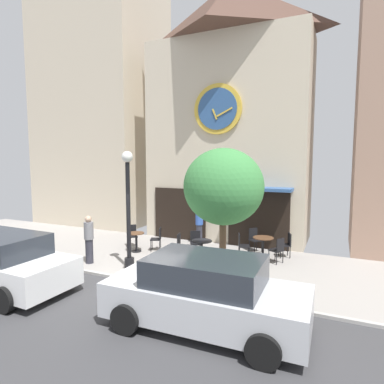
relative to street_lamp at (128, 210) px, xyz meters
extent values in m
cube|color=gray|center=(0.86, 1.69, -1.99)|extent=(25.94, 5.25, 0.05)
cube|color=#38383A|center=(0.86, -3.48, -1.99)|extent=(25.94, 5.08, 0.05)
cube|color=#A8A5A0|center=(0.86, -0.91, -1.93)|extent=(25.94, 0.12, 0.08)
cube|color=beige|center=(1.51, 5.81, 2.46)|extent=(7.11, 2.98, 8.86)
pyramid|color=#4C3328|center=(1.51, 5.81, 8.17)|extent=(6.40, 4.17, 2.55)
cylinder|color=gold|center=(1.51, 4.26, 3.70)|extent=(2.08, 0.10, 2.08)
cylinder|color=#2D5184|center=(1.51, 4.20, 3.70)|extent=(1.70, 0.04, 1.70)
cube|color=gold|center=(1.42, 4.16, 3.49)|extent=(0.24, 0.03, 0.45)
cube|color=gold|center=(1.84, 4.16, 3.55)|extent=(0.68, 0.03, 0.37)
cube|color=black|center=(-0.27, 4.28, -0.82)|extent=(2.49, 0.10, 2.30)
cube|color=black|center=(3.29, 4.28, -0.82)|extent=(2.49, 0.10, 2.30)
cube|color=#33568C|center=(3.50, 3.97, 0.48)|extent=(2.28, 0.90, 0.12)
cube|color=beige|center=(-6.50, 6.73, 4.76)|extent=(6.52, 4.83, 13.46)
cylinder|color=black|center=(0.00, 0.00, -1.79)|extent=(0.32, 0.32, 0.36)
cylinder|color=black|center=(0.00, 0.00, -0.21)|extent=(0.14, 0.14, 3.51)
sphere|color=white|center=(0.00, 0.00, 1.72)|extent=(0.36, 0.36, 0.36)
cylinder|color=brown|center=(3.21, 0.11, -0.96)|extent=(0.20, 0.20, 2.02)
ellipsoid|color=#3D8442|center=(3.21, 0.11, 0.86)|extent=(2.32, 2.09, 2.20)
cylinder|color=black|center=(-0.92, 1.75, -1.60)|extent=(0.07, 0.07, 0.73)
cylinder|color=black|center=(-0.92, 1.75, -1.95)|extent=(0.40, 0.40, 0.03)
cylinder|color=brown|center=(-0.92, 1.75, -1.23)|extent=(0.64, 0.64, 0.03)
cylinder|color=black|center=(1.88, 1.74, -1.60)|extent=(0.07, 0.07, 0.73)
cylinder|color=black|center=(1.88, 1.74, -1.95)|extent=(0.40, 0.40, 0.03)
cylinder|color=black|center=(1.88, 1.74, -1.24)|extent=(0.72, 0.72, 0.03)
cylinder|color=black|center=(3.77, 3.05, -1.60)|extent=(0.07, 0.07, 0.74)
cylinder|color=black|center=(3.77, 3.05, -1.95)|extent=(0.40, 0.40, 0.03)
cylinder|color=brown|center=(3.77, 3.05, -1.23)|extent=(0.75, 0.75, 0.03)
cube|color=black|center=(-1.43, 2.23, -1.52)|extent=(0.57, 0.57, 0.04)
cube|color=black|center=(-1.55, 2.37, -1.29)|extent=(0.31, 0.29, 0.45)
cylinder|color=black|center=(-1.44, 1.99, -1.74)|extent=(0.03, 0.03, 0.45)
cylinder|color=black|center=(-1.19, 2.22, -1.74)|extent=(0.03, 0.03, 0.45)
cylinder|color=black|center=(-1.67, 2.24, -1.74)|extent=(0.03, 0.03, 0.45)
cylinder|color=black|center=(-1.42, 2.47, -1.74)|extent=(0.03, 0.03, 0.45)
cube|color=black|center=(1.15, 1.75, -1.52)|extent=(0.48, 0.48, 0.04)
cube|color=black|center=(0.97, 1.72, -1.29)|extent=(0.12, 0.38, 0.45)
cylinder|color=black|center=(1.35, 1.62, -1.74)|extent=(0.03, 0.03, 0.45)
cylinder|color=black|center=(1.28, 1.96, -1.74)|extent=(0.03, 0.03, 0.45)
cylinder|color=black|center=(1.02, 1.55, -1.74)|extent=(0.03, 0.03, 0.45)
cylinder|color=black|center=(0.94, 1.88, -1.74)|extent=(0.03, 0.03, 0.45)
cube|color=black|center=(-0.31, 2.22, -1.52)|extent=(0.53, 0.53, 0.04)
cube|color=black|center=(-0.14, 2.29, -1.29)|extent=(0.19, 0.36, 0.45)
cylinder|color=black|center=(-0.53, 2.31, -1.74)|extent=(0.03, 0.03, 0.45)
cylinder|color=black|center=(-0.40, 2.00, -1.74)|extent=(0.03, 0.03, 0.45)
cylinder|color=black|center=(-0.22, 2.44, -1.74)|extent=(0.03, 0.03, 0.45)
cylinder|color=black|center=(-0.09, 2.13, -1.74)|extent=(0.03, 0.03, 0.45)
cube|color=black|center=(3.34, 3.69, -1.52)|extent=(0.56, 0.56, 0.04)
cube|color=black|center=(3.21, 3.81, -1.29)|extent=(0.28, 0.31, 0.45)
cylinder|color=black|center=(3.36, 3.45, -1.74)|extent=(0.03, 0.03, 0.45)
cylinder|color=black|center=(3.58, 3.71, -1.74)|extent=(0.03, 0.03, 0.45)
cylinder|color=black|center=(3.10, 3.67, -1.74)|extent=(0.03, 0.03, 0.45)
cylinder|color=black|center=(3.32, 3.93, -1.74)|extent=(0.03, 0.03, 0.45)
cube|color=black|center=(1.40, 2.27, -1.52)|extent=(0.54, 0.54, 0.04)
cube|color=black|center=(1.31, 2.43, -1.29)|extent=(0.36, 0.21, 0.45)
cylinder|color=black|center=(1.32, 2.04, -1.74)|extent=(0.03, 0.03, 0.45)
cylinder|color=black|center=(1.62, 2.20, -1.74)|extent=(0.03, 0.03, 0.45)
cylinder|color=black|center=(1.17, 2.35, -1.74)|extent=(0.03, 0.03, 0.45)
cylinder|color=black|center=(1.47, 2.50, -1.74)|extent=(0.03, 0.03, 0.45)
cube|color=black|center=(4.48, 3.42, -1.52)|extent=(0.52, 0.52, 0.04)
cube|color=black|center=(4.64, 3.49, -1.29)|extent=(0.18, 0.37, 0.45)
cylinder|color=black|center=(4.25, 3.51, -1.74)|extent=(0.03, 0.03, 0.45)
cylinder|color=black|center=(4.38, 3.20, -1.74)|extent=(0.03, 0.03, 0.45)
cylinder|color=black|center=(4.57, 3.64, -1.74)|extent=(0.03, 0.03, 0.45)
cylinder|color=black|center=(4.70, 3.33, -1.74)|extent=(0.03, 0.03, 0.45)
cube|color=black|center=(3.15, 2.68, -1.52)|extent=(0.51, 0.51, 0.04)
cube|color=black|center=(2.98, 2.62, -1.29)|extent=(0.17, 0.37, 0.45)
cylinder|color=black|center=(3.37, 2.58, -1.74)|extent=(0.03, 0.03, 0.45)
cylinder|color=black|center=(3.25, 2.90, -1.74)|extent=(0.03, 0.03, 0.45)
cylinder|color=black|center=(3.05, 2.47, -1.74)|extent=(0.03, 0.03, 0.45)
cylinder|color=black|center=(2.93, 2.78, -1.74)|extent=(0.03, 0.03, 0.45)
cube|color=black|center=(4.31, 2.61, -1.52)|extent=(0.54, 0.54, 0.04)
cube|color=black|center=(4.47, 2.52, -1.29)|extent=(0.22, 0.35, 0.45)
cylinder|color=black|center=(4.25, 2.84, -1.74)|extent=(0.03, 0.03, 0.45)
cylinder|color=black|center=(4.08, 2.54, -1.74)|extent=(0.03, 0.03, 0.45)
cylinder|color=black|center=(4.55, 2.67, -1.74)|extent=(0.03, 0.03, 0.45)
cylinder|color=black|center=(4.38, 2.38, -1.74)|extent=(0.03, 0.03, 0.45)
cylinder|color=#2D2D38|center=(0.90, 3.77, -1.54)|extent=(0.37, 0.37, 0.85)
cylinder|color=#3359B2|center=(0.90, 3.77, -0.82)|extent=(0.45, 0.45, 0.60)
sphere|color=tan|center=(0.90, 3.77, -0.41)|extent=(0.22, 0.22, 0.22)
cylinder|color=#2D2D38|center=(-1.60, -0.11, -1.54)|extent=(0.37, 0.37, 0.85)
cylinder|color=slate|center=(-1.60, -0.11, -0.82)|extent=(0.45, 0.45, 0.60)
sphere|color=tan|center=(-1.60, -0.11, -0.41)|extent=(0.22, 0.22, 0.22)
cube|color=white|center=(-2.25, -2.87, -1.37)|extent=(4.34, 1.89, 0.75)
cube|color=#262B33|center=(-2.25, -2.87, -0.72)|extent=(2.44, 1.63, 0.60)
cylinder|color=black|center=(-0.85, -3.80, -1.65)|extent=(0.64, 0.23, 0.64)
cylinder|color=black|center=(-0.81, -2.00, -1.65)|extent=(0.64, 0.23, 0.64)
cylinder|color=black|center=(-3.65, -1.94, -1.65)|extent=(0.64, 0.23, 0.64)
cube|color=#B7BABF|center=(3.71, -2.46, -1.37)|extent=(4.33, 1.88, 0.75)
cube|color=#262B33|center=(3.71, -2.46, -0.72)|extent=(2.44, 1.63, 0.60)
cylinder|color=black|center=(5.15, -3.33, -1.65)|extent=(0.64, 0.23, 0.64)
cylinder|color=black|center=(5.11, -1.53, -1.65)|extent=(0.64, 0.23, 0.64)
cylinder|color=black|center=(2.31, -3.38, -1.65)|extent=(0.64, 0.23, 0.64)
cylinder|color=black|center=(2.27, -1.59, -1.65)|extent=(0.64, 0.23, 0.64)
camera|label=1|loc=(6.21, -8.65, 1.66)|focal=30.38mm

